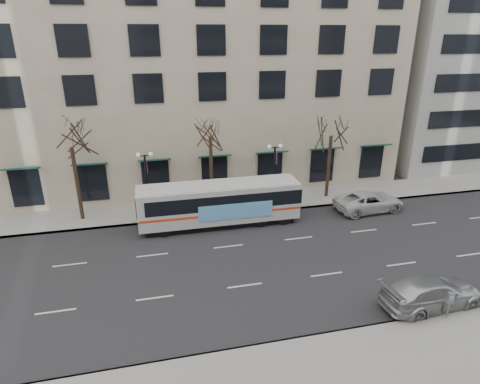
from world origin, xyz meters
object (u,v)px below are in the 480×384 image
object	(u,v)px
tree_far_right	(332,124)
lamp_post_left	(147,181)
lamp_post_right	(274,172)
pay_station	(450,300)
tree_far_mid	(210,124)
white_pickup	(369,201)
silver_car	(432,292)
city_bus	(220,202)
tree_far_left	(69,134)

from	to	relation	value
tree_far_right	lamp_post_left	bearing A→B (deg)	-177.71
lamp_post_right	pay_station	bearing A→B (deg)	-75.38
tree_far_mid	pay_station	distance (m)	19.43
lamp_post_left	white_pickup	world-z (taller)	lamp_post_left
lamp_post_right	pay_station	world-z (taller)	lamp_post_right
white_pickup	silver_car	bearing A→B (deg)	160.71
tree_far_mid	tree_far_right	xyz separation A→B (m)	(10.00, -0.00, -0.48)
lamp_post_left	city_bus	bearing A→B (deg)	-25.09
tree_far_left	pay_station	size ratio (longest dim) A/B	5.76
tree_far_mid	lamp_post_right	size ratio (longest dim) A/B	1.64
city_bus	white_pickup	distance (m)	12.06
tree_far_mid	pay_station	bearing A→B (deg)	-60.73
tree_far_mid	pay_station	world-z (taller)	tree_far_mid
lamp_post_left	white_pickup	bearing A→B (deg)	-8.89
tree_far_right	white_pickup	xyz separation A→B (m)	(2.16, -3.28, -5.64)
tree_far_mid	white_pickup	size ratio (longest dim) A/B	1.53
tree_far_left	lamp_post_right	xyz separation A→B (m)	(15.01, -0.60, -3.75)
tree_far_right	lamp_post_right	world-z (taller)	tree_far_right
lamp_post_left	pay_station	world-z (taller)	lamp_post_left
tree_far_left	tree_far_right	xyz separation A→B (m)	(20.00, 0.00, -0.28)
silver_car	pay_station	bearing A→B (deg)	178.00
tree_far_right	city_bus	size ratio (longest dim) A/B	0.68
tree_far_left	tree_far_mid	xyz separation A→B (m)	(10.00, 0.00, 0.21)
pay_station	tree_far_left	bearing A→B (deg)	155.33
tree_far_left	city_bus	size ratio (longest dim) A/B	0.71
tree_far_left	pay_station	distance (m)	25.63
tree_far_left	lamp_post_right	distance (m)	15.48
white_pickup	tree_far_left	bearing A→B (deg)	77.16
tree_far_right	pay_station	world-z (taller)	tree_far_right
lamp_post_right	tree_far_left	bearing A→B (deg)	177.71
city_bus	silver_car	world-z (taller)	city_bus
tree_far_left	silver_car	xyz separation A→B (m)	(19.05, -15.00, -5.89)
white_pickup	tree_far_mid	bearing A→B (deg)	70.48
pay_station	white_pickup	bearing A→B (deg)	92.25
tree_far_right	pay_station	bearing A→B (deg)	-93.25
tree_far_mid	city_bus	bearing A→B (deg)	-87.30
pay_station	city_bus	bearing A→B (deg)	139.77
tree_far_mid	silver_car	distance (m)	18.55
pay_station	tree_far_mid	bearing A→B (deg)	134.93
tree_far_right	tree_far_left	bearing A→B (deg)	180.00
tree_far_mid	lamp_post_left	size ratio (longest dim) A/B	1.64
tree_far_right	city_bus	bearing A→B (deg)	-163.05
lamp_post_left	lamp_post_right	bearing A→B (deg)	0.00
lamp_post_left	white_pickup	size ratio (longest dim) A/B	0.93
white_pickup	lamp_post_left	bearing A→B (deg)	76.70
tree_far_mid	tree_far_left	bearing A→B (deg)	-180.00
tree_far_right	white_pickup	world-z (taller)	tree_far_right
lamp_post_right	tree_far_mid	bearing A→B (deg)	173.17
tree_far_mid	pay_station	xyz separation A→B (m)	(9.08, -16.20, -5.71)
tree_far_right	tree_far_mid	bearing A→B (deg)	180.00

